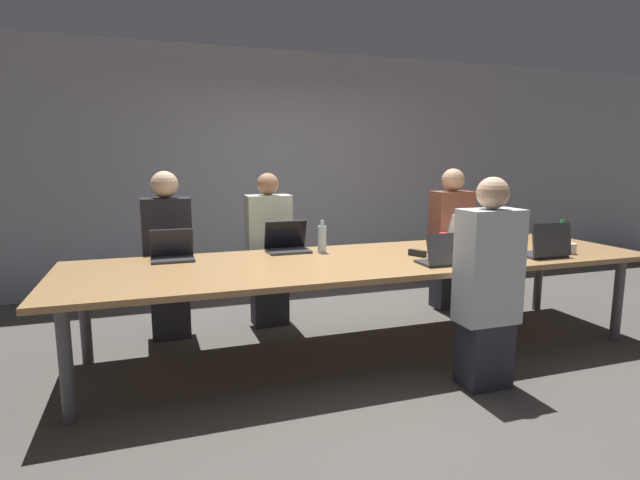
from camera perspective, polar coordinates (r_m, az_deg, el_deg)
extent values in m
plane|color=#4C4742|center=(4.16, 5.38, -12.43)|extent=(24.00, 24.00, 0.00)
cube|color=#9999A3|center=(6.17, -3.79, 7.98)|extent=(12.00, 0.06, 2.80)
cube|color=#9E7547|center=(3.95, 5.54, -2.38)|extent=(4.59, 1.28, 0.04)
cylinder|color=#4C4C51|center=(3.32, -27.05, -12.52)|extent=(0.08, 0.08, 0.72)
cylinder|color=#4C4C51|center=(4.96, 30.90, -5.80)|extent=(0.08, 0.08, 0.72)
cylinder|color=#4C4C51|center=(4.18, -25.29, -7.96)|extent=(0.08, 0.08, 0.72)
cylinder|color=#4C4C51|center=(5.57, 23.70, -3.70)|extent=(0.08, 0.08, 0.72)
cube|color=#333338|center=(3.84, 13.79, -2.49)|extent=(0.36, 0.22, 0.02)
cube|color=#333338|center=(3.74, 14.62, -0.96)|extent=(0.36, 0.07, 0.22)
cube|color=black|center=(3.75, 14.53, -0.97)|extent=(0.36, 0.07, 0.22)
cube|color=#2D2D38|center=(3.66, 18.22, -12.21)|extent=(0.32, 0.24, 0.45)
cube|color=silver|center=(3.49, 18.72, -2.89)|extent=(0.40, 0.24, 0.76)
sphere|color=tan|center=(3.42, 19.14, 5.09)|extent=(0.21, 0.21, 0.21)
cube|color=#333338|center=(4.19, -3.63, -1.27)|extent=(0.35, 0.24, 0.02)
cube|color=#333338|center=(4.25, -3.98, 0.66)|extent=(0.36, 0.09, 0.24)
cube|color=black|center=(4.24, -3.95, 0.60)|extent=(0.35, 0.09, 0.24)
cube|color=#2D2D38|center=(4.72, -5.78, -6.89)|extent=(0.32, 0.24, 0.45)
cube|color=beige|center=(4.59, -5.90, 0.39)|extent=(0.40, 0.24, 0.76)
sphere|color=#9E7051|center=(4.54, -6.00, 6.38)|extent=(0.20, 0.20, 0.20)
cylinder|color=#ADD1E0|center=(4.15, 0.23, 0.08)|extent=(0.07, 0.07, 0.22)
cylinder|color=#ADD1E0|center=(4.13, 0.23, 1.95)|extent=(0.03, 0.03, 0.05)
cube|color=#333338|center=(3.98, -16.47, -2.18)|extent=(0.32, 0.22, 0.02)
cube|color=#333338|center=(4.06, -16.60, -0.29)|extent=(0.33, 0.06, 0.22)
cube|color=black|center=(4.05, -16.60, -0.34)|extent=(0.32, 0.05, 0.21)
cube|color=#2D2D38|center=(4.56, -16.69, -7.83)|extent=(0.32, 0.24, 0.45)
cube|color=#232328|center=(4.43, -17.05, -0.31)|extent=(0.40, 0.24, 0.76)
sphere|color=beige|center=(4.38, -17.35, 6.08)|extent=(0.23, 0.23, 0.23)
cube|color=silver|center=(4.91, 16.86, -0.09)|extent=(0.36, 0.25, 0.02)
cube|color=silver|center=(4.97, 16.32, 1.58)|extent=(0.36, 0.10, 0.24)
cube|color=silver|center=(4.96, 16.39, 1.52)|extent=(0.36, 0.10, 0.24)
cube|color=#2D2D38|center=(5.40, 14.48, -5.08)|extent=(0.32, 0.24, 0.45)
cube|color=brown|center=(5.29, 14.74, 1.29)|extent=(0.40, 0.24, 0.76)
sphere|color=tan|center=(5.24, 14.96, 6.66)|extent=(0.23, 0.23, 0.23)
cylinder|color=red|center=(4.77, 13.89, 0.23)|extent=(0.07, 0.07, 0.10)
cube|color=#333338|center=(4.40, 23.81, -1.53)|extent=(0.35, 0.26, 0.02)
cube|color=#333338|center=(4.30, 25.01, 0.01)|extent=(0.36, 0.05, 0.26)
cube|color=#0F1933|center=(4.30, 24.91, 0.01)|extent=(0.35, 0.05, 0.25)
cylinder|color=white|center=(4.59, 26.77, -0.90)|extent=(0.08, 0.08, 0.09)
cylinder|color=green|center=(4.64, 25.84, 0.12)|extent=(0.07, 0.07, 0.22)
cylinder|color=green|center=(4.62, 25.96, 1.80)|extent=(0.03, 0.03, 0.05)
cube|color=black|center=(4.08, 11.05, -1.48)|extent=(0.10, 0.15, 0.05)
cube|color=silver|center=(4.14, 15.79, -1.72)|extent=(0.21, 0.16, 0.02)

